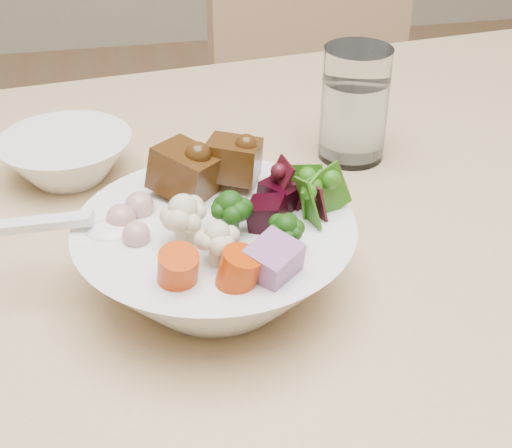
% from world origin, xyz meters
% --- Properties ---
extents(chair_far, '(0.49, 0.49, 0.90)m').
position_xyz_m(chair_far, '(0.18, 0.78, 0.50)').
color(chair_far, tan).
rests_on(chair_far, ground).
extents(food_bowl, '(0.21, 0.21, 0.12)m').
position_xyz_m(food_bowl, '(-0.16, 0.08, 0.85)').
color(food_bowl, white).
rests_on(food_bowl, dining_table).
extents(soup_spoon, '(0.12, 0.05, 0.02)m').
position_xyz_m(soup_spoon, '(-0.25, 0.09, 0.87)').
color(soup_spoon, white).
rests_on(soup_spoon, food_bowl).
extents(water_glass, '(0.07, 0.07, 0.12)m').
position_xyz_m(water_glass, '(0.01, 0.27, 0.86)').
color(water_glass, silver).
rests_on(water_glass, dining_table).
extents(side_bowl, '(0.13, 0.13, 0.04)m').
position_xyz_m(side_bowl, '(-0.28, 0.29, 0.83)').
color(side_bowl, white).
rests_on(side_bowl, dining_table).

